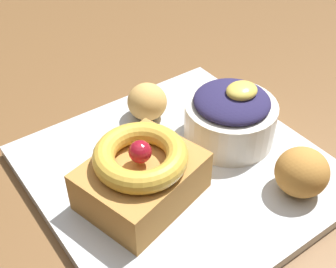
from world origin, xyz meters
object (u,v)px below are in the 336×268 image
object	(u,v)px
cake_slice	(141,174)
fritter_middle	(147,102)
fritter_front	(302,172)
berry_ramekin	(230,116)
front_plate	(180,171)

from	to	relation	value
cake_slice	fritter_middle	xyz separation A→B (m)	(0.07, 0.10, -0.01)
cake_slice	fritter_front	world-z (taller)	cake_slice
fritter_front	cake_slice	bearing A→B (deg)	147.71
cake_slice	berry_ramekin	distance (m)	0.12
fritter_middle	berry_ramekin	bearing A→B (deg)	-58.38
berry_ramekin	front_plate	bearing A→B (deg)	-174.91
fritter_front	fritter_middle	size ratio (longest dim) A/B	1.12
berry_ramekin	cake_slice	bearing A→B (deg)	-171.90
cake_slice	berry_ramekin	size ratio (longest dim) A/B	1.27
cake_slice	berry_ramekin	xyz separation A→B (m)	(0.12, 0.02, -0.00)
cake_slice	berry_ramekin	bearing A→B (deg)	8.10
front_plate	fritter_front	bearing A→B (deg)	-51.30
fritter_front	front_plate	bearing A→B (deg)	128.70
berry_ramekin	fritter_front	bearing A→B (deg)	-88.77
front_plate	fritter_middle	xyz separation A→B (m)	(0.02, 0.08, 0.03)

